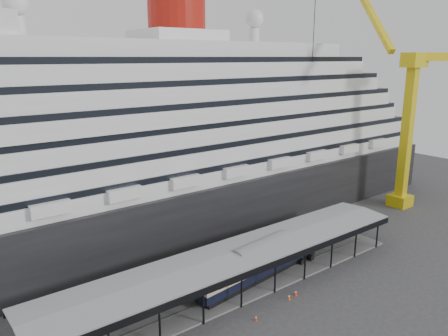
% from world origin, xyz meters
% --- Properties ---
extents(ground, '(200.00, 200.00, 0.00)m').
position_xyz_m(ground, '(0.00, 0.00, 0.00)').
color(ground, '#323234').
rests_on(ground, ground).
extents(cruise_ship, '(130.00, 30.00, 43.90)m').
position_xyz_m(cruise_ship, '(0.05, 32.00, 18.35)').
color(cruise_ship, black).
rests_on(cruise_ship, ground).
extents(platform_canopy, '(56.00, 9.18, 5.30)m').
position_xyz_m(platform_canopy, '(0.00, 5.00, 2.36)').
color(platform_canopy, slate).
rests_on(platform_canopy, ground).
extents(crane_yellow, '(23.83, 18.78, 47.60)m').
position_xyz_m(crane_yellow, '(47.06, 10.54, 19.96)').
color(crane_yellow, gold).
rests_on(crane_yellow, ground).
extents(pullman_carriage, '(23.59, 5.51, 22.98)m').
position_xyz_m(pullman_carriage, '(4.30, 5.00, 2.78)').
color(pullman_carriage, black).
rests_on(pullman_carriage, ground).
extents(traffic_cone_left, '(0.34, 0.34, 0.66)m').
position_xyz_m(traffic_cone_left, '(-3.31, -2.33, 0.33)').
color(traffic_cone_left, red).
rests_on(traffic_cone_left, ground).
extents(traffic_cone_mid, '(0.50, 0.50, 0.78)m').
position_xyz_m(traffic_cone_mid, '(4.54, -1.30, 0.39)').
color(traffic_cone_mid, '#F4310D').
rests_on(traffic_cone_mid, ground).
extents(traffic_cone_right, '(0.46, 0.46, 0.78)m').
position_xyz_m(traffic_cone_right, '(3.11, -1.51, 0.39)').
color(traffic_cone_right, '#EF530D').
rests_on(traffic_cone_right, ground).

